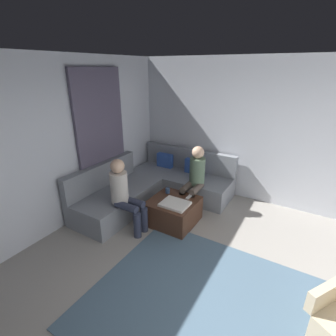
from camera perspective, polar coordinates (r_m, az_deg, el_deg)
The scene contains 12 objects.
ground_plane at distance 3.20m, azimuth 11.81°, elevation -31.56°, with size 6.00×6.00×0.10m, color gray.
wall_back at distance 4.97m, azimuth 24.83°, elevation 6.59°, with size 6.00×0.12×2.70m, color silver.
wall_left at distance 4.06m, azimuth -28.97°, elevation 2.72°, with size 0.12×6.00×2.70m, color silver.
curtain_panel at distance 4.75m, azimuth -14.80°, elevation 6.02°, with size 0.06×1.10×2.50m, color #595166.
area_rug at distance 3.25m, azimuth 8.82°, elevation -28.51°, with size 2.60×2.20×0.01m, color slate.
sectional_couch at distance 5.05m, azimuth -2.94°, elevation -4.11°, with size 2.10×2.55×0.87m.
ottoman at distance 4.35m, azimuth 1.19°, elevation -9.75°, with size 0.76×0.76×0.42m, color #4C2D1E.
folded_blanket at distance 4.10m, azimuth 1.59°, elevation -8.16°, with size 0.44×0.36×0.04m, color white.
coffee_mug at distance 4.46m, azimuth -0.09°, elevation -5.12°, with size 0.08×0.08×0.10m, color #334C72.
game_remote at distance 4.34m, azimuth 4.75°, elevation -6.56°, with size 0.05×0.15×0.02m, color white.
person_on_couch_back at distance 4.56m, azimuth 6.08°, elevation -1.95°, with size 0.30×0.60×1.20m.
person_on_couch_side at distance 4.03m, azimuth -9.92°, elevation -5.54°, with size 0.60×0.30×1.20m.
Camera 1 is at (0.47, -1.87, 2.50)m, focal length 26.87 mm.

